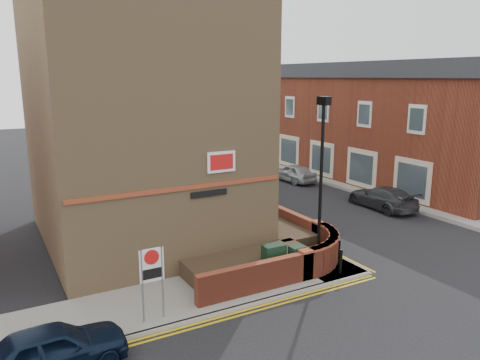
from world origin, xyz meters
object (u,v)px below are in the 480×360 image
(lamppost, at_px, (321,183))
(silver_car_near, at_px, (221,172))
(utility_cabinet_large, at_px, (274,261))
(navy_hatchback, at_px, (53,348))
(zone_sign, at_px, (152,271))

(lamppost, bearing_deg, silver_car_near, 76.97)
(utility_cabinet_large, relative_size, silver_car_near, 0.26)
(navy_hatchback, xyz_separation_m, silver_car_near, (12.89, 16.39, 0.15))
(lamppost, distance_m, zone_sign, 6.85)
(zone_sign, xyz_separation_m, silver_car_near, (10.00, 15.39, -0.88))
(lamppost, distance_m, utility_cabinet_large, 3.24)
(zone_sign, bearing_deg, utility_cabinet_large, 9.69)
(utility_cabinet_large, distance_m, navy_hatchback, 7.80)
(zone_sign, xyz_separation_m, navy_hatchback, (-2.89, -1.00, -1.04))
(utility_cabinet_large, relative_size, zone_sign, 0.55)
(lamppost, distance_m, navy_hatchback, 10.02)
(utility_cabinet_large, distance_m, zone_sign, 4.86)
(lamppost, relative_size, navy_hatchback, 1.76)
(silver_car_near, bearing_deg, lamppost, -122.92)
(zone_sign, distance_m, silver_car_near, 18.37)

